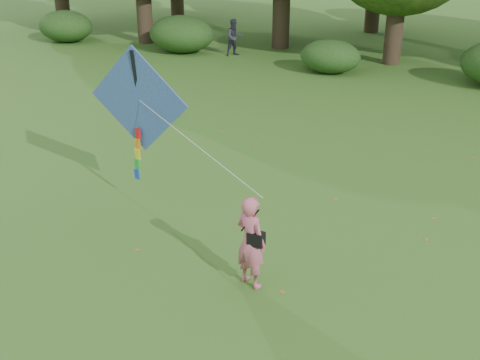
% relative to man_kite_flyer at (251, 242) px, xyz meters
% --- Properties ---
extents(ground, '(100.00, 100.00, 0.00)m').
position_rel_man_kite_flyer_xyz_m(ground, '(-0.00, -0.77, -0.91)').
color(ground, '#265114').
rests_on(ground, ground).
extents(man_kite_flyer, '(0.77, 0.62, 1.83)m').
position_rel_man_kite_flyer_xyz_m(man_kite_flyer, '(0.00, 0.00, 0.00)').
color(man_kite_flyer, '#C25B6F').
rests_on(man_kite_flyer, ground).
extents(bystander_left, '(1.05, 1.08, 1.75)m').
position_rel_man_kite_flyer_xyz_m(bystander_left, '(-9.31, 17.54, -0.04)').
color(bystander_left, '#2B2B39').
rests_on(bystander_left, ground).
extents(crossbody_bag, '(0.43, 0.20, 0.72)m').
position_rel_man_kite_flyer_xyz_m(crossbody_bag, '(0.12, -0.03, 0.12)').
color(crossbody_bag, black).
rests_on(crossbody_bag, ground).
extents(flying_kite, '(5.20, 2.20, 3.24)m').
position_rel_man_kite_flyer_xyz_m(flying_kite, '(-3.68, 1.88, 1.67)').
color(flying_kite, '#2558A4').
rests_on(flying_kite, ground).
extents(shrub_band, '(39.15, 3.22, 1.88)m').
position_rel_man_kite_flyer_xyz_m(shrub_band, '(-0.72, 16.83, -0.06)').
color(shrub_band, '#264919').
rests_on(shrub_band, ground).
extents(fallen_leaves, '(9.64, 13.22, 0.01)m').
position_rel_man_kite_flyer_xyz_m(fallen_leaves, '(0.07, 3.51, -0.91)').
color(fallen_leaves, brown).
rests_on(fallen_leaves, ground).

